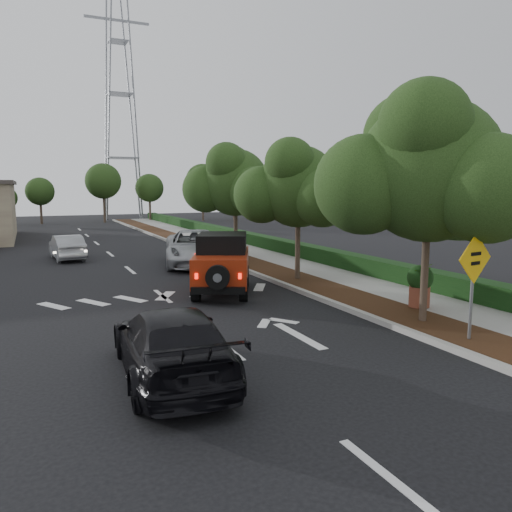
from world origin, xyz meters
TOP-DOWN VIEW (x-y plane):
  - ground at (0.00, 0.00)m, footprint 120.00×120.00m
  - curb at (4.60, 12.00)m, footprint 0.20×70.00m
  - planting_strip at (5.60, 12.00)m, footprint 1.80×70.00m
  - sidewalk at (7.50, 12.00)m, footprint 2.00×70.00m
  - hedge at (8.90, 12.00)m, footprint 0.80×70.00m
  - transmission_tower at (6.00, 48.00)m, footprint 7.00×4.00m
  - street_tree_near at (5.60, -0.50)m, footprint 3.80×3.80m
  - street_tree_mid at (5.60, 6.50)m, footprint 3.20×3.20m
  - street_tree_far at (5.60, 13.00)m, footprint 3.40×3.40m
  - red_jeep at (2.13, 5.77)m, footprint 3.21×4.29m
  - silver_suv_ahead at (3.20, 12.32)m, footprint 4.19×6.51m
  - black_suv_oncoming at (-1.65, -1.37)m, footprint 2.31×4.94m
  - silver_sedan_oncoming at (-2.32, 16.85)m, footprint 1.67×3.97m
  - speed_hump_sign at (5.40, -2.30)m, footprint 1.19×0.19m
  - terracotta_planter at (6.60, 0.73)m, footprint 0.77×0.77m

SIDE VIEW (x-z plane):
  - ground at x=0.00m, z-range 0.00..0.00m
  - transmission_tower at x=6.00m, z-range -14.00..14.00m
  - street_tree_near at x=5.60m, z-range -2.96..2.96m
  - street_tree_mid at x=5.60m, z-range -2.66..2.66m
  - street_tree_far at x=5.60m, z-range -2.81..2.81m
  - planting_strip at x=5.60m, z-range 0.00..0.12m
  - sidewalk at x=7.50m, z-range 0.00..0.12m
  - curb at x=4.60m, z-range 0.00..0.15m
  - hedge at x=8.90m, z-range 0.00..0.80m
  - silver_sedan_oncoming at x=-2.32m, z-range 0.00..1.28m
  - black_suv_oncoming at x=-1.65m, z-range 0.00..1.39m
  - silver_suv_ahead at x=3.20m, z-range 0.00..1.67m
  - terracotta_planter at x=6.60m, z-range 0.24..1.58m
  - red_jeep at x=2.13m, z-range 0.02..2.11m
  - speed_hump_sign at x=5.40m, z-range 0.49..3.04m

